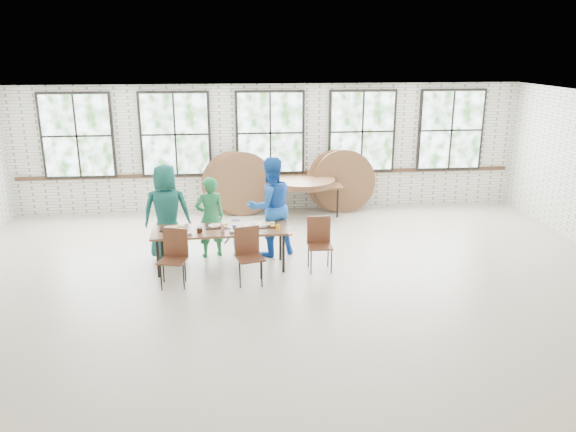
# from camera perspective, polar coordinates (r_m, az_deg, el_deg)

# --- Properties ---
(room) EXTENTS (12.00, 12.00, 12.00)m
(room) POSITION_cam_1_polar(r_m,az_deg,el_deg) (13.33, -1.82, 8.24)
(room) COLOR #B3A88F
(room) RESTS_ON ground
(dining_table) EXTENTS (2.43, 0.88, 0.74)m
(dining_table) POSITION_cam_1_polar(r_m,az_deg,el_deg) (9.96, -6.83, -1.61)
(dining_table) COLOR brown
(dining_table) RESTS_ON ground
(chair_near_left) EXTENTS (0.51, 0.50, 0.95)m
(chair_near_left) POSITION_cam_1_polar(r_m,az_deg,el_deg) (9.48, -11.48, -3.64)
(chair_near_left) COLOR #532D1B
(chair_near_left) RESTS_ON ground
(chair_near_right) EXTENTS (0.50, 0.49, 0.95)m
(chair_near_right) POSITION_cam_1_polar(r_m,az_deg,el_deg) (9.41, -4.03, -3.49)
(chair_near_right) COLOR #532D1B
(chair_near_right) RESTS_ON ground
(chair_spare) EXTENTS (0.43, 0.41, 0.95)m
(chair_spare) POSITION_cam_1_polar(r_m,az_deg,el_deg) (9.96, 3.20, -2.32)
(chair_spare) COLOR #532D1B
(chair_spare) RESTS_ON ground
(adult_teal) EXTENTS (0.89, 0.59, 1.79)m
(adult_teal) POSITION_cam_1_polar(r_m,az_deg,el_deg) (10.59, -12.22, 0.41)
(adult_teal) COLOR #155249
(adult_teal) RESTS_ON ground
(adult_green) EXTENTS (0.65, 0.52, 1.54)m
(adult_green) POSITION_cam_1_polar(r_m,az_deg,el_deg) (10.57, -7.91, -0.12)
(adult_green) COLOR #1D6F3C
(adult_green) RESTS_ON ground
(toddler) EXTENTS (0.54, 0.42, 0.74)m
(toddler) POSITION_cam_1_polar(r_m,az_deg,el_deg) (10.68, -5.27, -2.09)
(toddler) COLOR #171B48
(toddler) RESTS_ON ground
(adult_blue) EXTENTS (1.10, 0.98, 1.88)m
(adult_blue) POSITION_cam_1_polar(r_m,az_deg,el_deg) (10.53, -1.81, 0.96)
(adult_blue) COLOR blue
(adult_blue) RESTS_ON ground
(storage_table) EXTENTS (1.82, 0.79, 0.74)m
(storage_table) POSITION_cam_1_polar(r_m,az_deg,el_deg) (13.09, 1.51, 2.99)
(storage_table) COLOR brown
(storage_table) RESTS_ON ground
(tabletop_clutter) EXTENTS (2.08, 0.61, 0.11)m
(tabletop_clutter) POSITION_cam_1_polar(r_m,az_deg,el_deg) (9.92, -6.34, -1.22)
(tabletop_clutter) COLOR black
(tabletop_clutter) RESTS_ON dining_table
(round_tops_stacked) EXTENTS (1.50, 1.50, 0.13)m
(round_tops_stacked) POSITION_cam_1_polar(r_m,az_deg,el_deg) (13.07, 1.51, 3.50)
(round_tops_stacked) COLOR brown
(round_tops_stacked) RESTS_ON storage_table
(round_tops_leaning) EXTENTS (4.12, 0.40, 1.49)m
(round_tops_leaning) POSITION_cam_1_polar(r_m,az_deg,el_deg) (13.26, 0.19, 3.40)
(round_tops_leaning) COLOR brown
(round_tops_leaning) RESTS_ON ground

